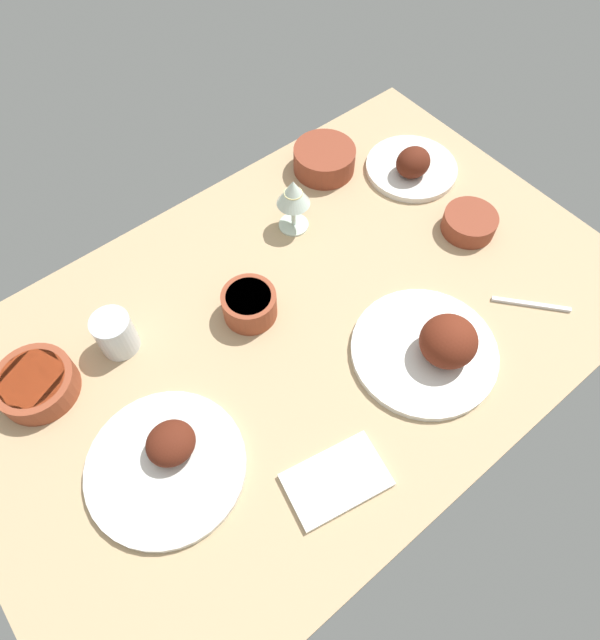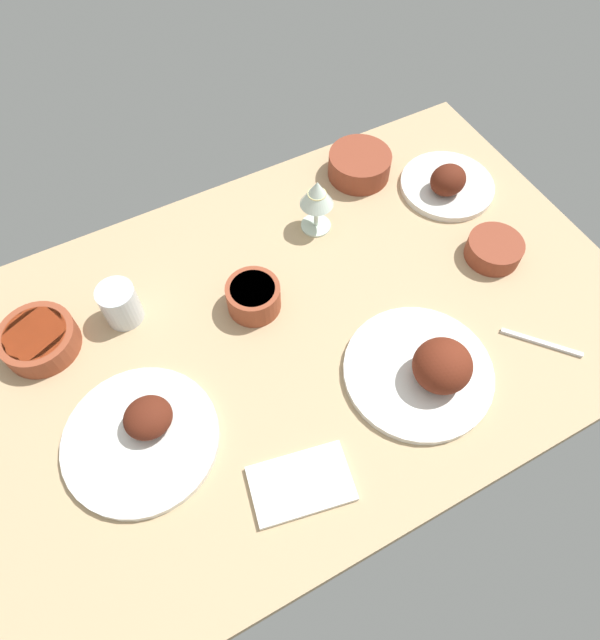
% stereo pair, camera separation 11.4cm
% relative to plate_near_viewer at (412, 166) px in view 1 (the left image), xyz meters
% --- Properties ---
extents(dining_table, '(1.40, 0.90, 0.04)m').
position_rel_plate_near_viewer_xyz_m(dining_table, '(-0.50, -0.17, -0.04)').
color(dining_table, tan).
rests_on(dining_table, ground).
extents(plate_near_viewer, '(0.23, 0.23, 0.09)m').
position_rel_plate_near_viewer_xyz_m(plate_near_viewer, '(0.00, 0.00, 0.00)').
color(plate_near_viewer, silver).
rests_on(plate_near_viewer, dining_table).
extents(plate_far_side, '(0.30, 0.30, 0.11)m').
position_rel_plate_near_viewer_xyz_m(plate_far_side, '(-0.33, -0.40, 0.01)').
color(plate_far_side, silver).
rests_on(plate_far_side, dining_table).
extents(plate_center_main, '(0.29, 0.29, 0.07)m').
position_rel_plate_near_viewer_xyz_m(plate_center_main, '(-0.87, -0.25, -0.01)').
color(plate_center_main, silver).
rests_on(plate_center_main, dining_table).
extents(bowl_potatoes, '(0.15, 0.15, 0.06)m').
position_rel_plate_near_viewer_xyz_m(bowl_potatoes, '(-0.16, 0.15, 0.01)').
color(bowl_potatoes, brown).
rests_on(bowl_potatoes, dining_table).
extents(bowl_sauce, '(0.15, 0.15, 0.05)m').
position_rel_plate_near_viewer_xyz_m(bowl_sauce, '(-0.98, 0.03, 0.01)').
color(bowl_sauce, brown).
rests_on(bowl_sauce, dining_table).
extents(bowl_onions, '(0.11, 0.11, 0.06)m').
position_rel_plate_near_viewer_xyz_m(bowl_onions, '(-0.56, -0.08, 0.01)').
color(bowl_onions, brown).
rests_on(bowl_onions, dining_table).
extents(bowl_soup, '(0.12, 0.12, 0.05)m').
position_rel_plate_near_viewer_xyz_m(bowl_soup, '(-0.03, -0.21, 0.00)').
color(bowl_soup, brown).
rests_on(bowl_soup, dining_table).
extents(wine_glass, '(0.08, 0.08, 0.14)m').
position_rel_plate_near_viewer_xyz_m(wine_glass, '(-0.34, 0.05, 0.08)').
color(wine_glass, silver).
rests_on(wine_glass, dining_table).
extents(water_tumbler, '(0.08, 0.08, 0.09)m').
position_rel_plate_near_viewer_xyz_m(water_tumbler, '(-0.81, 0.02, 0.02)').
color(water_tumbler, silver).
rests_on(water_tumbler, dining_table).
extents(folded_napkin, '(0.20, 0.14, 0.01)m').
position_rel_plate_near_viewer_xyz_m(folded_napkin, '(-0.65, -0.47, -0.02)').
color(folded_napkin, white).
rests_on(folded_napkin, dining_table).
extents(fork_loose, '(0.11, 0.13, 0.01)m').
position_rel_plate_near_viewer_xyz_m(fork_loose, '(-0.08, -0.44, -0.02)').
color(fork_loose, silver).
rests_on(fork_loose, dining_table).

